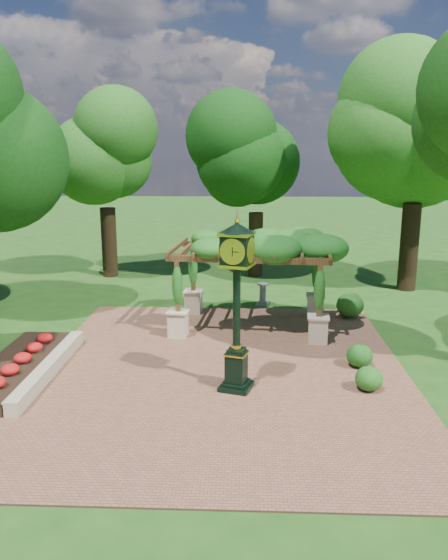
{
  "coord_description": "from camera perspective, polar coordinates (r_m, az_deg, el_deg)",
  "views": [
    {
      "loc": [
        0.64,
        -12.95,
        5.85
      ],
      "look_at": [
        0.0,
        2.5,
        2.2
      ],
      "focal_mm": 35.0,
      "sensor_mm": 36.0,
      "label": 1
    }
  ],
  "objects": [
    {
      "name": "flower_bed",
      "position": [
        15.83,
        -20.87,
        -8.62
      ],
      "size": [
        1.5,
        5.0,
        0.36
      ],
      "primitive_type": "cube",
      "color": "red",
      "rests_on": "ground"
    },
    {
      "name": "border_wall",
      "position": [
        15.5,
        -17.79,
        -8.77
      ],
      "size": [
        0.35,
        5.0,
        0.4
      ],
      "primitive_type": "cube",
      "color": "#C6B793",
      "rests_on": "ground"
    },
    {
      "name": "pedestal_clock",
      "position": [
        13.14,
        1.33,
        -1.22
      ],
      "size": [
        1.05,
        1.05,
        4.27
      ],
      "rotation": [
        0.0,
        0.0,
        -0.29
      ],
      "color": "black",
      "rests_on": "brick_plaza"
    },
    {
      "name": "sundial",
      "position": [
        21.29,
        4.06,
        -1.63
      ],
      "size": [
        0.56,
        0.56,
        0.87
      ],
      "rotation": [
        0.0,
        0.0,
        -0.19
      ],
      "color": "gray",
      "rests_on": "ground"
    },
    {
      "name": "ground",
      "position": [
        14.22,
        -0.43,
        -11.01
      ],
      "size": [
        120.0,
        120.0,
        0.0
      ],
      "primitive_type": "plane",
      "color": "#1E4714",
      "rests_on": "ground"
    },
    {
      "name": "shrub_front",
      "position": [
        14.24,
        14.9,
        -9.93
      ],
      "size": [
        0.89,
        0.89,
        0.62
      ],
      "primitive_type": "ellipsoid",
      "rotation": [
        0.0,
        0.0,
        -0.37
      ],
      "color": "#225B1A",
      "rests_on": "brick_plaza"
    },
    {
      "name": "shrub_mid",
      "position": [
        15.64,
        13.98,
        -7.67
      ],
      "size": [
        0.94,
        0.94,
        0.64
      ],
      "primitive_type": "ellipsoid",
      "rotation": [
        0.0,
        0.0,
        0.41
      ],
      "color": "#1A5116",
      "rests_on": "brick_plaza"
    },
    {
      "name": "pergola",
      "position": [
        18.08,
        2.85,
        3.13
      ],
      "size": [
        5.42,
        3.68,
        3.24
      ],
      "rotation": [
        0.0,
        0.0,
        -0.09
      ],
      "color": "beige",
      "rests_on": "brick_plaza"
    },
    {
      "name": "tree_west_far",
      "position": [
        26.21,
        -12.35,
        12.81
      ],
      "size": [
        3.78,
        3.78,
        8.45
      ],
      "color": "black",
      "rests_on": "ground"
    },
    {
      "name": "brick_plaza",
      "position": [
        15.13,
        -0.24,
        -9.38
      ],
      "size": [
        10.0,
        12.0,
        0.04
      ],
      "primitive_type": "cube",
      "color": "brown",
      "rests_on": "ground"
    },
    {
      "name": "tree_east_far",
      "position": [
        24.33,
        19.63,
        14.31
      ],
      "size": [
        5.57,
        5.57,
        9.59
      ],
      "color": "black",
      "rests_on": "ground"
    },
    {
      "name": "tree_north",
      "position": [
        25.8,
        3.43,
        12.19
      ],
      "size": [
        3.93,
        3.93,
        7.84
      ],
      "color": "#322314",
      "rests_on": "ground"
    },
    {
      "name": "shrub_back",
      "position": [
        20.08,
        13.03,
        -2.58
      ],
      "size": [
        1.05,
        1.05,
        0.88
      ],
      "primitive_type": "ellipsoid",
      "rotation": [
        0.0,
        0.0,
        0.08
      ],
      "color": "#29631C",
      "rests_on": "brick_plaza"
    }
  ]
}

